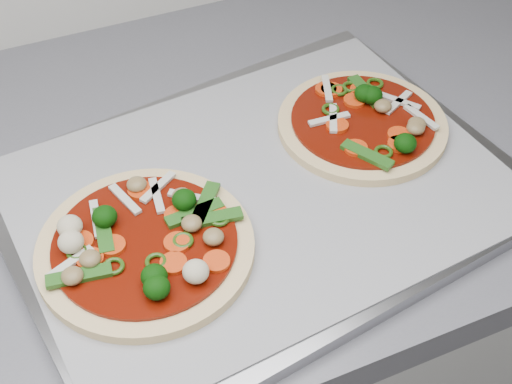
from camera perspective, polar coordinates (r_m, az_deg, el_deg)
name	(u,v)px	position (r m, az deg, el deg)	size (l,w,h in m)	color
baking_tray	(260,194)	(0.74, 0.35, -0.14)	(0.51, 0.37, 0.02)	gray
parchment	(260,187)	(0.73, 0.35, 0.37)	(0.48, 0.35, 0.00)	#97979C
pizza_left	(145,245)	(0.67, -8.87, -4.18)	(0.21, 0.21, 0.03)	#E3C581
pizza_right	(364,122)	(0.80, 8.67, 5.59)	(0.23, 0.23, 0.03)	#E3C581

